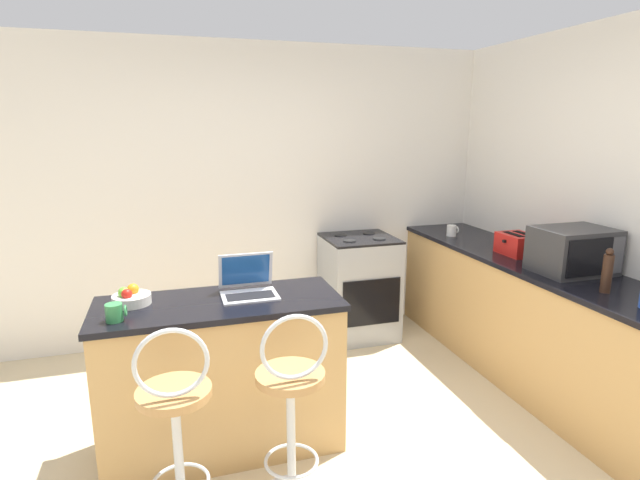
{
  "coord_description": "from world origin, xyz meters",
  "views": [
    {
      "loc": [
        -0.67,
        -2.13,
        1.9
      ],
      "look_at": [
        0.43,
        1.51,
        1.03
      ],
      "focal_mm": 28.0,
      "sensor_mm": 36.0,
      "label": 1
    }
  ],
  "objects_px": {
    "bar_stool_near": "(177,436)",
    "toaster": "(518,244)",
    "laptop": "(248,284)",
    "stove_range": "(359,287)",
    "microwave": "(573,250)",
    "pepper_mill": "(607,272)",
    "mug_green": "(115,313)",
    "mug_white": "(452,230)",
    "bar_stool_far": "(292,416)",
    "fruit_bowl": "(131,298)"
  },
  "relations": [
    {
      "from": "mug_white",
      "to": "mug_green",
      "type": "bearing_deg",
      "value": -154.8
    },
    {
      "from": "toaster",
      "to": "stove_range",
      "type": "xyz_separation_m",
      "value": [
        -0.94,
        0.92,
        -0.54
      ]
    },
    {
      "from": "microwave",
      "to": "pepper_mill",
      "type": "xyz_separation_m",
      "value": [
        -0.12,
        -0.4,
        -0.02
      ]
    },
    {
      "from": "mug_green",
      "to": "pepper_mill",
      "type": "relative_size",
      "value": 0.38
    },
    {
      "from": "bar_stool_far",
      "to": "stove_range",
      "type": "height_order",
      "value": "bar_stool_far"
    },
    {
      "from": "microwave",
      "to": "stove_range",
      "type": "xyz_separation_m",
      "value": [
        -0.98,
        1.44,
        -0.62
      ]
    },
    {
      "from": "bar_stool_far",
      "to": "toaster",
      "type": "xyz_separation_m",
      "value": [
        2.04,
        1.0,
        0.5
      ]
    },
    {
      "from": "pepper_mill",
      "to": "mug_white",
      "type": "xyz_separation_m",
      "value": [
        -0.04,
        1.65,
        -0.08
      ]
    },
    {
      "from": "pepper_mill",
      "to": "stove_range",
      "type": "bearing_deg",
      "value": 114.91
    },
    {
      "from": "bar_stool_near",
      "to": "microwave",
      "type": "height_order",
      "value": "microwave"
    },
    {
      "from": "microwave",
      "to": "pepper_mill",
      "type": "distance_m",
      "value": 0.42
    },
    {
      "from": "bar_stool_near",
      "to": "mug_green",
      "type": "relative_size",
      "value": 10.38
    },
    {
      "from": "toaster",
      "to": "laptop",
      "type": "bearing_deg",
      "value": -171.55
    },
    {
      "from": "bar_stool_far",
      "to": "mug_white",
      "type": "xyz_separation_m",
      "value": [
        1.92,
        1.74,
        0.46
      ]
    },
    {
      "from": "microwave",
      "to": "bar_stool_near",
      "type": "bearing_deg",
      "value": -169.41
    },
    {
      "from": "microwave",
      "to": "toaster",
      "type": "relative_size",
      "value": 1.74
    },
    {
      "from": "bar_stool_near",
      "to": "bar_stool_far",
      "type": "distance_m",
      "value": 0.54
    },
    {
      "from": "mug_green",
      "to": "mug_white",
      "type": "height_order",
      "value": "mug_white"
    },
    {
      "from": "bar_stool_near",
      "to": "toaster",
      "type": "xyz_separation_m",
      "value": [
        2.58,
        1.0,
        0.5
      ]
    },
    {
      "from": "laptop",
      "to": "mug_white",
      "type": "relative_size",
      "value": 3.18
    },
    {
      "from": "mug_white",
      "to": "stove_range",
      "type": "bearing_deg",
      "value": 167.0
    },
    {
      "from": "bar_stool_near",
      "to": "laptop",
      "type": "distance_m",
      "value": 0.95
    },
    {
      "from": "mug_green",
      "to": "pepper_mill",
      "type": "xyz_separation_m",
      "value": [
        2.76,
        -0.37,
        0.08
      ]
    },
    {
      "from": "fruit_bowl",
      "to": "laptop",
      "type": "bearing_deg",
      "value": -0.96
    },
    {
      "from": "mug_green",
      "to": "pepper_mill",
      "type": "distance_m",
      "value": 2.79
    },
    {
      "from": "mug_green",
      "to": "mug_white",
      "type": "bearing_deg",
      "value": 25.2
    },
    {
      "from": "laptop",
      "to": "stove_range",
      "type": "height_order",
      "value": "laptop"
    },
    {
      "from": "mug_white",
      "to": "bar_stool_far",
      "type": "bearing_deg",
      "value": -137.81
    },
    {
      "from": "microwave",
      "to": "mug_white",
      "type": "xyz_separation_m",
      "value": [
        -0.16,
        1.25,
        -0.1
      ]
    },
    {
      "from": "toaster",
      "to": "mug_green",
      "type": "height_order",
      "value": "toaster"
    },
    {
      "from": "stove_range",
      "to": "pepper_mill",
      "type": "relative_size",
      "value": 3.44
    },
    {
      "from": "fruit_bowl",
      "to": "mug_white",
      "type": "distance_m",
      "value": 2.86
    },
    {
      "from": "mug_green",
      "to": "toaster",
      "type": "bearing_deg",
      "value": 10.85
    },
    {
      "from": "bar_stool_far",
      "to": "pepper_mill",
      "type": "xyz_separation_m",
      "value": [
        1.95,
        0.09,
        0.54
      ]
    },
    {
      "from": "stove_range",
      "to": "mug_green",
      "type": "relative_size",
      "value": 9.06
    },
    {
      "from": "bar_stool_near",
      "to": "mug_green",
      "type": "height_order",
      "value": "bar_stool_near"
    },
    {
      "from": "bar_stool_near",
      "to": "mug_green",
      "type": "distance_m",
      "value": 0.7
    },
    {
      "from": "laptop",
      "to": "toaster",
      "type": "xyz_separation_m",
      "value": [
        2.14,
        0.32,
        0.02
      ]
    },
    {
      "from": "bar_stool_far",
      "to": "stove_range",
      "type": "distance_m",
      "value": 2.22
    },
    {
      "from": "bar_stool_near",
      "to": "microwave",
      "type": "xyz_separation_m",
      "value": [
        2.62,
        0.49,
        0.57
      ]
    },
    {
      "from": "bar_stool_far",
      "to": "mug_green",
      "type": "height_order",
      "value": "bar_stool_far"
    },
    {
      "from": "bar_stool_far",
      "to": "laptop",
      "type": "height_order",
      "value": "laptop"
    },
    {
      "from": "toaster",
      "to": "pepper_mill",
      "type": "distance_m",
      "value": 0.92
    },
    {
      "from": "stove_range",
      "to": "pepper_mill",
      "type": "distance_m",
      "value": 2.11
    },
    {
      "from": "toaster",
      "to": "fruit_bowl",
      "type": "bearing_deg",
      "value": -173.73
    },
    {
      "from": "laptop",
      "to": "mug_green",
      "type": "xyz_separation_m",
      "value": [
        -0.71,
        -0.23,
        -0.01
      ]
    },
    {
      "from": "laptop",
      "to": "toaster",
      "type": "relative_size",
      "value": 1.14
    },
    {
      "from": "stove_range",
      "to": "microwave",
      "type": "bearing_deg",
      "value": -55.76
    },
    {
      "from": "pepper_mill",
      "to": "toaster",
      "type": "bearing_deg",
      "value": 84.39
    },
    {
      "from": "microwave",
      "to": "stove_range",
      "type": "relative_size",
      "value": 0.53
    }
  ]
}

